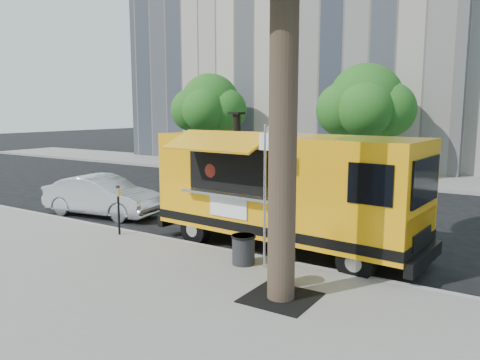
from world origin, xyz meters
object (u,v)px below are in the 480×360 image
object	(u,v)px
far_tree_a	(210,104)
far_tree_b	(366,101)
food_truck	(284,187)
trash_bin_right	(243,249)
sedan	(103,196)
trash_bin_left	(283,270)
sign_post	(265,188)
parking_meter	(118,204)

from	to	relation	value
far_tree_a	far_tree_b	bearing A→B (deg)	2.54
food_truck	trash_bin_right	bearing A→B (deg)	-87.12
sedan	trash_bin_left	world-z (taller)	sedan
sign_post	sedan	distance (m)	7.55
trash_bin_right	far_tree_a	bearing A→B (deg)	128.52
sign_post	far_tree_b	bearing A→B (deg)	100.15
parking_meter	trash_bin_left	size ratio (longest dim) A/B	2.36
trash_bin_left	trash_bin_right	world-z (taller)	trash_bin_right
sign_post	trash_bin_left	xyz separation A→B (m)	(0.80, -0.70, -1.40)
sign_post	far_tree_a	bearing A→B (deg)	129.83
far_tree_a	parking_meter	size ratio (longest dim) A/B	4.01
far_tree_a	parking_meter	xyz separation A→B (m)	(7.00, -13.65, -2.79)
far_tree_a	trash_bin_right	distance (m)	18.06
far_tree_b	parking_meter	world-z (taller)	far_tree_b
far_tree_b	trash_bin_left	xyz separation A→B (m)	(3.35, -14.95, -3.38)
sedan	far_tree_a	bearing A→B (deg)	11.39
far_tree_a	food_truck	size ratio (longest dim) A/B	0.77
sign_post	trash_bin_left	size ratio (longest dim) A/B	5.31
sign_post	food_truck	xyz separation A→B (m)	(-0.45, 1.72, -0.27)
food_truck	trash_bin_right	world-z (taller)	food_truck
parking_meter	far_tree_b	bearing A→B (deg)	81.90
food_truck	sedan	size ratio (longest dim) A/B	1.74
parking_meter	trash_bin_left	bearing A→B (deg)	-9.51
trash_bin_right	far_tree_b	bearing A→B (deg)	98.21
far_tree_a	sedan	world-z (taller)	far_tree_a
trash_bin_right	sign_post	bearing A→B (deg)	5.39
far_tree_a	far_tree_b	xyz separation A→B (m)	(9.00, 0.40, 0.06)
trash_bin_left	trash_bin_right	distance (m)	1.45
trash_bin_left	trash_bin_right	size ratio (longest dim) A/B	0.89
far_tree_a	trash_bin_left	bearing A→B (deg)	-49.66
far_tree_a	parking_meter	distance (m)	15.59
food_truck	trash_bin_left	bearing A→B (deg)	-58.46
far_tree_a	sedan	distance (m)	13.04
far_tree_b	food_truck	distance (m)	12.90
far_tree_b	food_truck	size ratio (longest dim) A/B	0.79
far_tree_b	sign_post	bearing A→B (deg)	-79.85
far_tree_a	trash_bin_left	size ratio (longest dim) A/B	9.48
far_tree_a	food_truck	distance (m)	16.59
parking_meter	trash_bin_right	bearing A→B (deg)	-3.47
food_truck	sedan	world-z (taller)	food_truck
far_tree_a	sign_post	bearing A→B (deg)	-50.17
sign_post	parking_meter	world-z (taller)	sign_post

